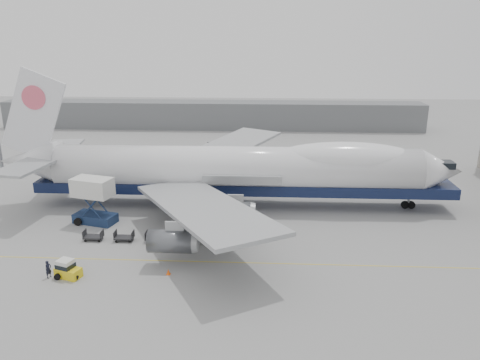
# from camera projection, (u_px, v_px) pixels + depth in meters

# --- Properties ---
(ground) EXTENTS (260.00, 260.00, 0.00)m
(ground) POSITION_uv_depth(u_px,v_px,m) (231.00, 240.00, 57.79)
(ground) COLOR gray
(ground) RESTS_ON ground
(apron_line) EXTENTS (60.00, 0.15, 0.01)m
(apron_line) POSITION_uv_depth(u_px,v_px,m) (227.00, 262.00, 52.07)
(apron_line) COLOR gold
(apron_line) RESTS_ON ground
(hangar) EXTENTS (110.00, 8.00, 7.00)m
(hangar) POSITION_uv_depth(u_px,v_px,m) (212.00, 115.00, 123.85)
(hangar) COLOR slate
(hangar) RESTS_ON ground
(airliner) EXTENTS (67.00, 55.30, 19.98)m
(airliner) POSITION_uv_depth(u_px,v_px,m) (241.00, 169.00, 67.47)
(airliner) COLOR white
(airliner) RESTS_ON ground
(catering_truck) EXTENTS (6.07, 4.84, 6.22)m
(catering_truck) POSITION_uv_depth(u_px,v_px,m) (93.00, 198.00, 61.95)
(catering_truck) COLOR navy
(catering_truck) RESTS_ON ground
(baggage_tug) EXTENTS (2.95, 2.19, 1.93)m
(baggage_tug) POSITION_uv_depth(u_px,v_px,m) (67.00, 269.00, 48.74)
(baggage_tug) COLOR yellow
(baggage_tug) RESTS_ON ground
(ground_worker) EXTENTS (0.73, 0.83, 1.90)m
(ground_worker) POSITION_uv_depth(u_px,v_px,m) (48.00, 269.00, 48.58)
(ground_worker) COLOR black
(ground_worker) RESTS_ON ground
(traffic_cone) EXTENTS (0.43, 0.43, 0.64)m
(traffic_cone) POSITION_uv_depth(u_px,v_px,m) (168.00, 272.00, 49.38)
(traffic_cone) COLOR #FD580D
(traffic_cone) RESTS_ON ground
(dolly_0) EXTENTS (2.30, 1.35, 1.30)m
(dolly_0) POSITION_uv_depth(u_px,v_px,m) (93.00, 236.00, 57.47)
(dolly_0) COLOR #2D2D30
(dolly_0) RESTS_ON ground
(dolly_1) EXTENTS (2.30, 1.35, 1.30)m
(dolly_1) POSITION_uv_depth(u_px,v_px,m) (124.00, 237.00, 57.28)
(dolly_1) COLOR #2D2D30
(dolly_1) RESTS_ON ground
(dolly_2) EXTENTS (2.30, 1.35, 1.30)m
(dolly_2) POSITION_uv_depth(u_px,v_px,m) (155.00, 237.00, 57.09)
(dolly_2) COLOR #2D2D30
(dolly_2) RESTS_ON ground
(dolly_3) EXTENTS (2.30, 1.35, 1.30)m
(dolly_3) POSITION_uv_depth(u_px,v_px,m) (186.00, 238.00, 56.90)
(dolly_3) COLOR #2D2D30
(dolly_3) RESTS_ON ground
(dolly_4) EXTENTS (2.30, 1.35, 1.30)m
(dolly_4) POSITION_uv_depth(u_px,v_px,m) (218.00, 239.00, 56.71)
(dolly_4) COLOR #2D2D30
(dolly_4) RESTS_ON ground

